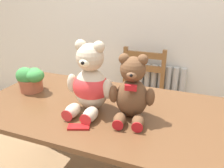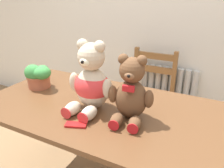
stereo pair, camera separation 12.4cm
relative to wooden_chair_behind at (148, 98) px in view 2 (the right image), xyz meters
name	(u,v)px [view 2 (the right image)]	position (x,y,z in m)	size (l,w,h in m)	color
wall_back	(160,7)	(-0.03, 0.29, 0.83)	(8.00, 0.04, 2.60)	silver
radiator	(166,103)	(0.13, 0.22, -0.14)	(0.58, 0.10, 0.74)	beige
dining_table	(105,120)	(-0.03, -0.84, 0.20)	(1.59, 0.83, 0.77)	brown
wooden_chair_behind	(148,98)	(0.00, 0.00, 0.00)	(0.43, 0.43, 0.93)	brown
teddy_bear_left	(91,83)	(-0.09, -0.89, 0.47)	(0.29, 0.29, 0.42)	beige
teddy_bear_right	(131,92)	(0.16, -0.89, 0.46)	(0.26, 0.27, 0.37)	brown
potted_plant	(38,75)	(-0.61, -0.80, 0.40)	(0.23, 0.17, 0.18)	#B25B3D
chocolate_bar	(76,125)	(-0.07, -1.10, 0.31)	(0.11, 0.05, 0.01)	red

